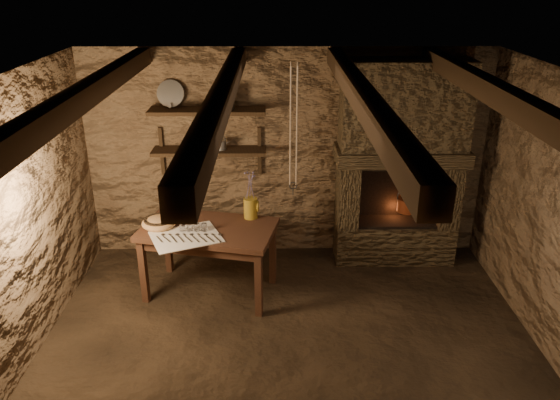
{
  "coord_description": "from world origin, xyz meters",
  "views": [
    {
      "loc": [
        -0.12,
        -3.9,
        3.15
      ],
      "look_at": [
        -0.08,
        0.9,
        1.11
      ],
      "focal_mm": 35.0,
      "sensor_mm": 36.0,
      "label": 1
    }
  ],
  "objects_px": {
    "iron_stockpot": "(225,102)",
    "wooden_bowl": "(159,223)",
    "work_table": "(210,257)",
    "stoneware_jug": "(251,199)",
    "red_pot": "(407,204)"
  },
  "relations": [
    {
      "from": "wooden_bowl",
      "to": "work_table",
      "type": "bearing_deg",
      "value": -1.84
    },
    {
      "from": "wooden_bowl",
      "to": "red_pot",
      "type": "distance_m",
      "value": 2.74
    },
    {
      "from": "stoneware_jug",
      "to": "red_pot",
      "type": "xyz_separation_m",
      "value": [
        1.74,
        0.45,
        -0.26
      ]
    },
    {
      "from": "wooden_bowl",
      "to": "iron_stockpot",
      "type": "xyz_separation_m",
      "value": [
        0.64,
        0.78,
        1.05
      ]
    },
    {
      "from": "iron_stockpot",
      "to": "work_table",
      "type": "bearing_deg",
      "value": -100.4
    },
    {
      "from": "wooden_bowl",
      "to": "iron_stockpot",
      "type": "relative_size",
      "value": 1.63
    },
    {
      "from": "work_table",
      "to": "iron_stockpot",
      "type": "relative_size",
      "value": 6.83
    },
    {
      "from": "stoneware_jug",
      "to": "wooden_bowl",
      "type": "xyz_separation_m",
      "value": [
        -0.92,
        -0.21,
        -0.17
      ]
    },
    {
      "from": "wooden_bowl",
      "to": "iron_stockpot",
      "type": "distance_m",
      "value": 1.46
    },
    {
      "from": "work_table",
      "to": "red_pot",
      "type": "distance_m",
      "value": 2.29
    },
    {
      "from": "work_table",
      "to": "wooden_bowl",
      "type": "relative_size",
      "value": 4.18
    },
    {
      "from": "stoneware_jug",
      "to": "iron_stockpot",
      "type": "height_order",
      "value": "iron_stockpot"
    },
    {
      "from": "iron_stockpot",
      "to": "wooden_bowl",
      "type": "bearing_deg",
      "value": -129.31
    },
    {
      "from": "wooden_bowl",
      "to": "red_pot",
      "type": "height_order",
      "value": "red_pot"
    },
    {
      "from": "work_table",
      "to": "red_pot",
      "type": "relative_size",
      "value": 2.7
    }
  ]
}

